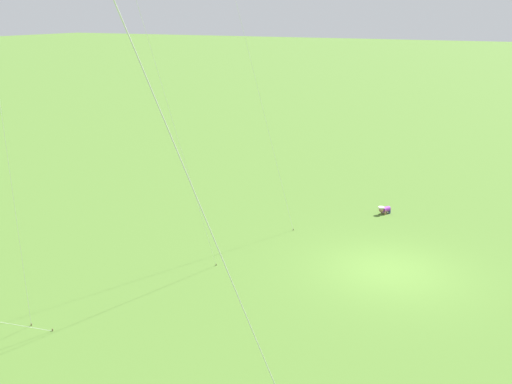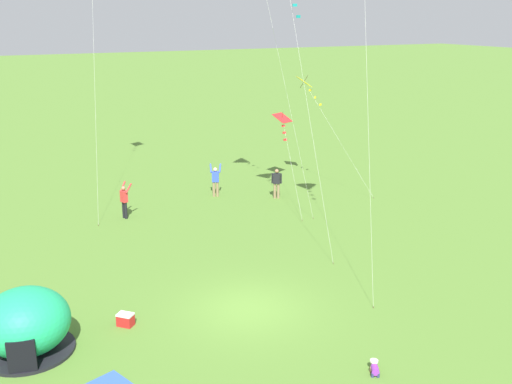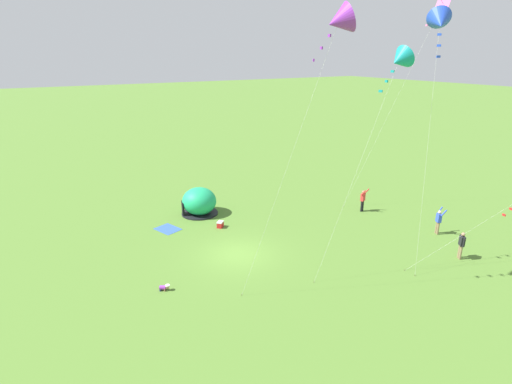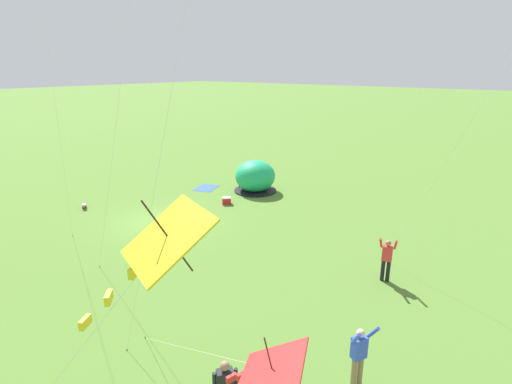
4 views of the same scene
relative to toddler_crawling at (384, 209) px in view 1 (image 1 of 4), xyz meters
The scene contains 2 objects.
ground_plane 5.45m from the toddler_crawling, 106.64° to the left, with size 300.00×300.00×0.00m, color #517A2D.
toddler_crawling is the anchor object (origin of this frame).
Camera 1 is at (-3.87, 16.94, 7.68)m, focal length 42.00 mm.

